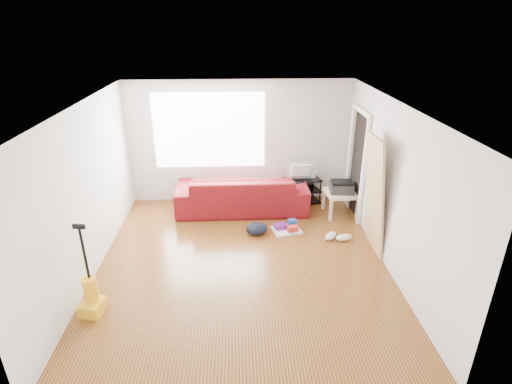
{
  "coord_description": "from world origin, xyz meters",
  "views": [
    {
      "loc": [
        -0.05,
        -5.33,
        3.6
      ],
      "look_at": [
        0.24,
        0.6,
        0.98
      ],
      "focal_mm": 28.0,
      "sensor_mm": 36.0,
      "label": 1
    }
  ],
  "objects_px": {
    "cleaning_tray": "(287,228)",
    "vacuum": "(91,297)",
    "sofa": "(242,209)",
    "backpack": "(257,234)",
    "tv_stand": "(301,190)",
    "side_table": "(341,196)",
    "bucket": "(278,215)"
  },
  "relations": [
    {
      "from": "bucket",
      "to": "backpack",
      "type": "distance_m",
      "value": 0.86
    },
    {
      "from": "bucket",
      "to": "side_table",
      "type": "bearing_deg",
      "value": -0.22
    },
    {
      "from": "sofa",
      "to": "bucket",
      "type": "relative_size",
      "value": 10.31
    },
    {
      "from": "sofa",
      "to": "backpack",
      "type": "distance_m",
      "value": 1.04
    },
    {
      "from": "side_table",
      "to": "vacuum",
      "type": "distance_m",
      "value": 4.77
    },
    {
      "from": "vacuum",
      "to": "sofa",
      "type": "bearing_deg",
      "value": 64.87
    },
    {
      "from": "bucket",
      "to": "sofa",
      "type": "bearing_deg",
      "value": 157.58
    },
    {
      "from": "side_table",
      "to": "backpack",
      "type": "xyz_separation_m",
      "value": [
        -1.68,
        -0.72,
        -0.39
      ]
    },
    {
      "from": "sofa",
      "to": "side_table",
      "type": "bearing_deg",
      "value": 171.4
    },
    {
      "from": "side_table",
      "to": "cleaning_tray",
      "type": "relative_size",
      "value": 1.05
    },
    {
      "from": "sofa",
      "to": "bucket",
      "type": "distance_m",
      "value": 0.75
    },
    {
      "from": "side_table",
      "to": "cleaning_tray",
      "type": "xyz_separation_m",
      "value": [
        -1.12,
        -0.64,
        -0.34
      ]
    },
    {
      "from": "tv_stand",
      "to": "side_table",
      "type": "xyz_separation_m",
      "value": [
        0.69,
        -0.56,
        0.12
      ]
    },
    {
      "from": "bucket",
      "to": "cleaning_tray",
      "type": "relative_size",
      "value": 0.44
    },
    {
      "from": "side_table",
      "to": "tv_stand",
      "type": "bearing_deg",
      "value": 141.05
    },
    {
      "from": "cleaning_tray",
      "to": "side_table",
      "type": "bearing_deg",
      "value": 29.68
    },
    {
      "from": "bucket",
      "to": "cleaning_tray",
      "type": "height_order",
      "value": "cleaning_tray"
    },
    {
      "from": "sofa",
      "to": "vacuum",
      "type": "relative_size",
      "value": 2.02
    },
    {
      "from": "side_table",
      "to": "bucket",
      "type": "relative_size",
      "value": 2.41
    },
    {
      "from": "cleaning_tray",
      "to": "vacuum",
      "type": "distance_m",
      "value": 3.49
    },
    {
      "from": "tv_stand",
      "to": "cleaning_tray",
      "type": "distance_m",
      "value": 1.29
    },
    {
      "from": "bucket",
      "to": "backpack",
      "type": "bearing_deg",
      "value": -121.91
    },
    {
      "from": "tv_stand",
      "to": "side_table",
      "type": "bearing_deg",
      "value": -53.23
    },
    {
      "from": "side_table",
      "to": "bucket",
      "type": "xyz_separation_m",
      "value": [
        -1.22,
        0.0,
        -0.39
      ]
    },
    {
      "from": "side_table",
      "to": "cleaning_tray",
      "type": "distance_m",
      "value": 1.33
    },
    {
      "from": "vacuum",
      "to": "side_table",
      "type": "bearing_deg",
      "value": 43.43
    },
    {
      "from": "cleaning_tray",
      "to": "vacuum",
      "type": "bearing_deg",
      "value": -144.31
    },
    {
      "from": "sofa",
      "to": "cleaning_tray",
      "type": "distance_m",
      "value": 1.22
    },
    {
      "from": "bucket",
      "to": "vacuum",
      "type": "height_order",
      "value": "vacuum"
    },
    {
      "from": "tv_stand",
      "to": "backpack",
      "type": "bearing_deg",
      "value": -141.79
    },
    {
      "from": "side_table",
      "to": "bucket",
      "type": "distance_m",
      "value": 1.29
    },
    {
      "from": "backpack",
      "to": "cleaning_tray",
      "type": "bearing_deg",
      "value": -4.39
    }
  ]
}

